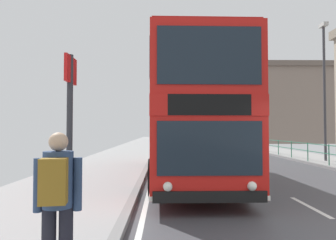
{
  "coord_description": "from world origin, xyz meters",
  "views": [
    {
      "loc": [
        -3.52,
        -4.73,
        1.85
      ],
      "look_at": [
        -3.39,
        3.87,
        2.13
      ],
      "focal_mm": 32.59,
      "sensor_mm": 36.0,
      "label": 1
    }
  ],
  "objects_px": {
    "street_lamp_far_side": "(324,81)",
    "background_building_00": "(277,107)",
    "pedestrian_with_backpack": "(57,194)",
    "double_decker_bus_main": "(187,119)",
    "bare_tree_far_01": "(247,117)",
    "bare_tree_far_00": "(234,122)",
    "bus_stop_sign_near": "(70,133)"
  },
  "relations": [
    {
      "from": "bus_stop_sign_near",
      "to": "bare_tree_far_00",
      "type": "bearing_deg",
      "value": 73.92
    },
    {
      "from": "pedestrian_with_backpack",
      "to": "bare_tree_far_00",
      "type": "bearing_deg",
      "value": 74.19
    },
    {
      "from": "double_decker_bus_main",
      "to": "bare_tree_far_00",
      "type": "bearing_deg",
      "value": 73.97
    },
    {
      "from": "pedestrian_with_backpack",
      "to": "street_lamp_far_side",
      "type": "distance_m",
      "value": 17.12
    },
    {
      "from": "pedestrian_with_backpack",
      "to": "bus_stop_sign_near",
      "type": "distance_m",
      "value": 0.89
    },
    {
      "from": "bus_stop_sign_near",
      "to": "bare_tree_far_00",
      "type": "distance_m",
      "value": 41.1
    },
    {
      "from": "pedestrian_with_backpack",
      "to": "background_building_00",
      "type": "bearing_deg",
      "value": 66.53
    },
    {
      "from": "street_lamp_far_side",
      "to": "bare_tree_far_01",
      "type": "bearing_deg",
      "value": 87.33
    },
    {
      "from": "street_lamp_far_side",
      "to": "bus_stop_sign_near",
      "type": "bearing_deg",
      "value": -128.89
    },
    {
      "from": "bare_tree_far_00",
      "to": "bare_tree_far_01",
      "type": "distance_m",
      "value": 7.72
    },
    {
      "from": "double_decker_bus_main",
      "to": "bus_stop_sign_near",
      "type": "xyz_separation_m",
      "value": [
        -2.15,
        -7.37,
        -0.46
      ]
    },
    {
      "from": "pedestrian_with_backpack",
      "to": "street_lamp_far_side",
      "type": "height_order",
      "value": "street_lamp_far_side"
    },
    {
      "from": "bare_tree_far_00",
      "to": "street_lamp_far_side",
      "type": "bearing_deg",
      "value": -92.39
    },
    {
      "from": "pedestrian_with_backpack",
      "to": "bus_stop_sign_near",
      "type": "height_order",
      "value": "bus_stop_sign_near"
    },
    {
      "from": "bare_tree_far_00",
      "to": "pedestrian_with_backpack",
      "type": "bearing_deg",
      "value": -105.81
    },
    {
      "from": "bus_stop_sign_near",
      "to": "street_lamp_far_side",
      "type": "height_order",
      "value": "street_lamp_far_side"
    },
    {
      "from": "double_decker_bus_main",
      "to": "street_lamp_far_side",
      "type": "bearing_deg",
      "value": 33.42
    },
    {
      "from": "background_building_00",
      "to": "pedestrian_with_backpack",
      "type": "bearing_deg",
      "value": -113.47
    },
    {
      "from": "bus_stop_sign_near",
      "to": "bare_tree_far_01",
      "type": "xyz_separation_m",
      "value": [
        11.15,
        31.77,
        1.56
      ]
    },
    {
      "from": "pedestrian_with_backpack",
      "to": "background_building_00",
      "type": "height_order",
      "value": "background_building_00"
    },
    {
      "from": "pedestrian_with_backpack",
      "to": "street_lamp_far_side",
      "type": "relative_size",
      "value": 0.22
    },
    {
      "from": "background_building_00",
      "to": "street_lamp_far_side",
      "type": "bearing_deg",
      "value": -106.36
    },
    {
      "from": "double_decker_bus_main",
      "to": "bare_tree_far_01",
      "type": "xyz_separation_m",
      "value": [
        8.99,
        24.4,
        1.1
      ]
    },
    {
      "from": "bus_stop_sign_near",
      "to": "bare_tree_far_01",
      "type": "distance_m",
      "value": 33.71
    },
    {
      "from": "street_lamp_far_side",
      "to": "background_building_00",
      "type": "bearing_deg",
      "value": 73.64
    },
    {
      "from": "bare_tree_far_00",
      "to": "double_decker_bus_main",
      "type": "bearing_deg",
      "value": -106.03
    },
    {
      "from": "bus_stop_sign_near",
      "to": "street_lamp_far_side",
      "type": "bearing_deg",
      "value": 51.11
    },
    {
      "from": "double_decker_bus_main",
      "to": "bare_tree_far_00",
      "type": "height_order",
      "value": "bare_tree_far_00"
    },
    {
      "from": "double_decker_bus_main",
      "to": "bare_tree_far_00",
      "type": "xyz_separation_m",
      "value": [
        9.22,
        32.11,
        0.71
      ]
    },
    {
      "from": "pedestrian_with_backpack",
      "to": "double_decker_bus_main",
      "type": "bearing_deg",
      "value": 75.09
    },
    {
      "from": "double_decker_bus_main",
      "to": "background_building_00",
      "type": "height_order",
      "value": "background_building_00"
    },
    {
      "from": "bare_tree_far_01",
      "to": "background_building_00",
      "type": "height_order",
      "value": "background_building_00"
    }
  ]
}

